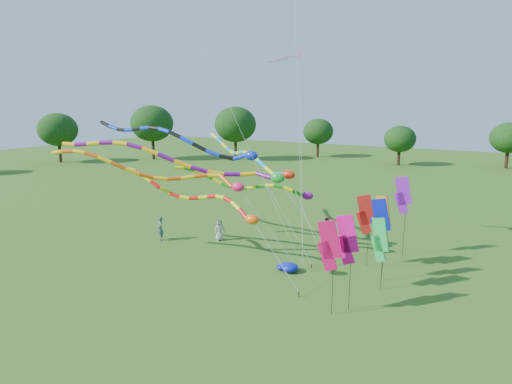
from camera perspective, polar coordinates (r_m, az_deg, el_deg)
The scene contains 20 objects.
ground at distance 23.78m, azimuth -3.48°, elevation -12.67°, with size 160.00×160.00×0.00m, color #2F5B18.
tree_ring at distance 19.53m, azimuth 2.15°, elevation -1.37°, with size 114.77×116.99×9.33m.
tube_kite_red at distance 25.47m, azimuth -6.97°, elevation -1.01°, with size 12.77×1.51×6.17m.
tube_kite_orange at distance 26.63m, azimuth -11.95°, elevation 2.51°, with size 14.24×5.49×7.62m.
tube_kite_purple at distance 27.17m, azimuth -8.89°, elevation 3.94°, with size 16.93×5.88×8.17m.
tube_kite_blue at distance 28.96m, azimuth -9.55°, elevation 6.70°, with size 16.95×1.31×9.07m.
tube_kite_cyan at distance 30.77m, azimuth -0.31°, elevation 4.42°, with size 12.77×6.40×7.79m.
tube_kite_green at distance 30.05m, azimuth 0.49°, elevation 0.73°, with size 11.26×4.96×5.95m.
delta_kite_high_c at distance 28.51m, azimuth 5.80°, elevation 17.86°, with size 4.56×4.62×13.62m.
banner_pole_magenta_b at distance 20.68m, azimuth 11.98°, elevation -6.28°, with size 1.16×0.25×4.79m.
banner_pole_violet at distance 29.02m, azimuth 18.97°, elevation -0.46°, with size 1.16×0.25×5.26m.
banner_pole_red at distance 26.52m, azimuth 14.36°, elevation -2.94°, with size 1.13×0.42×4.52m.
banner_pole_orange at distance 26.65m, azimuth 16.53°, elevation -3.07°, with size 1.09×0.54×4.49m.
banner_pole_blue_b at distance 24.57m, azimuth 16.23°, elevation -3.62°, with size 1.16×0.16×4.77m.
banner_pole_magenta_a at distance 20.11m, azimuth 9.67°, elevation -7.10°, with size 1.15×0.34×4.66m.
banner_pole_green at distance 23.70m, azimuth 16.17°, elevation -6.14°, with size 1.11×0.48×3.99m.
blue_nylon_heap at distance 25.79m, azimuth 3.93°, elevation -10.02°, with size 1.73×1.54×0.58m.
person_a at distance 31.27m, azimuth -4.88°, elevation -5.04°, with size 0.78×0.50×1.59m, color beige.
person_b at distance 31.89m, azimuth -12.64°, elevation -4.78°, with size 0.65×0.42×1.77m, color #465162.
person_c at distance 31.71m, azimuth 9.51°, elevation -4.79°, with size 0.84×0.65×1.72m, color maroon.
Camera 1 is at (12.17, -17.88, 9.88)m, focal length 30.00 mm.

